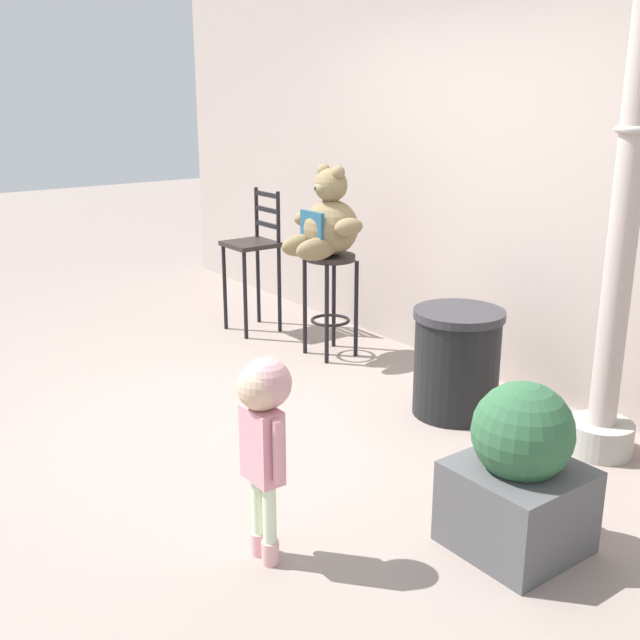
{
  "coord_description": "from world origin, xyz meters",
  "views": [
    {
      "loc": [
        3.62,
        -2.14,
        1.95
      ],
      "look_at": [
        0.18,
        0.41,
        0.66
      ],
      "focal_mm": 43.29,
      "sensor_mm": 36.0,
      "label": 1
    }
  ],
  "objects_px": {
    "teddy_bear": "(327,223)",
    "lamppost": "(623,236)",
    "bar_stool_with_teddy": "(330,285)",
    "child_walking": "(263,417)",
    "trash_bin": "(457,362)",
    "planter_with_shrub": "(519,474)",
    "bar_chair_empty": "(254,252)"
  },
  "relations": [
    {
      "from": "teddy_bear",
      "to": "lamppost",
      "type": "bearing_deg",
      "value": 6.29
    },
    {
      "from": "bar_stool_with_teddy",
      "to": "teddy_bear",
      "type": "xyz_separation_m",
      "value": [
        0.0,
        -0.03,
        0.46
      ]
    },
    {
      "from": "child_walking",
      "to": "trash_bin",
      "type": "relative_size",
      "value": 1.37
    },
    {
      "from": "lamppost",
      "to": "planter_with_shrub",
      "type": "xyz_separation_m",
      "value": [
        0.32,
        -1.1,
        -0.86
      ]
    },
    {
      "from": "child_walking",
      "to": "planter_with_shrub",
      "type": "distance_m",
      "value": 1.14
    },
    {
      "from": "teddy_bear",
      "to": "trash_bin",
      "type": "bearing_deg",
      "value": -0.43
    },
    {
      "from": "child_walking",
      "to": "bar_chair_empty",
      "type": "distance_m",
      "value": 3.3
    },
    {
      "from": "trash_bin",
      "to": "bar_chair_empty",
      "type": "distance_m",
      "value": 2.24
    },
    {
      "from": "planter_with_shrub",
      "to": "trash_bin",
      "type": "bearing_deg",
      "value": 144.32
    },
    {
      "from": "bar_chair_empty",
      "to": "planter_with_shrub",
      "type": "bearing_deg",
      "value": -12.81
    },
    {
      "from": "teddy_bear",
      "to": "bar_stool_with_teddy",
      "type": "bearing_deg",
      "value": 90.0
    },
    {
      "from": "trash_bin",
      "to": "planter_with_shrub",
      "type": "relative_size",
      "value": 0.87
    },
    {
      "from": "child_walking",
      "to": "bar_chair_empty",
      "type": "height_order",
      "value": "bar_chair_empty"
    },
    {
      "from": "child_walking",
      "to": "bar_chair_empty",
      "type": "bearing_deg",
      "value": -142.96
    },
    {
      "from": "lamppost",
      "to": "bar_chair_empty",
      "type": "height_order",
      "value": "lamppost"
    },
    {
      "from": "bar_stool_with_teddy",
      "to": "bar_chair_empty",
      "type": "relative_size",
      "value": 0.67
    },
    {
      "from": "lamppost",
      "to": "bar_chair_empty",
      "type": "xyz_separation_m",
      "value": [
        -3.08,
        -0.33,
        -0.56
      ]
    },
    {
      "from": "teddy_bear",
      "to": "child_walking",
      "type": "distance_m",
      "value": 2.67
    },
    {
      "from": "lamppost",
      "to": "bar_stool_with_teddy",
      "type": "bearing_deg",
      "value": -174.56
    },
    {
      "from": "teddy_bear",
      "to": "lamppost",
      "type": "xyz_separation_m",
      "value": [
        2.2,
        0.24,
        0.21
      ]
    },
    {
      "from": "lamppost",
      "to": "bar_chair_empty",
      "type": "relative_size",
      "value": 2.62
    },
    {
      "from": "child_walking",
      "to": "lamppost",
      "type": "xyz_separation_m",
      "value": [
        0.25,
        2.04,
        0.56
      ]
    },
    {
      "from": "lamppost",
      "to": "trash_bin",
      "type": "bearing_deg",
      "value": -163.63
    },
    {
      "from": "teddy_bear",
      "to": "lamppost",
      "type": "relative_size",
      "value": 0.21
    },
    {
      "from": "teddy_bear",
      "to": "child_walking",
      "type": "xyz_separation_m",
      "value": [
        1.95,
        -1.79,
        -0.35
      ]
    },
    {
      "from": "bar_chair_empty",
      "to": "lamppost",
      "type": "bearing_deg",
      "value": 6.14
    },
    {
      "from": "child_walking",
      "to": "trash_bin",
      "type": "bearing_deg",
      "value": 177.03
    },
    {
      "from": "bar_chair_empty",
      "to": "teddy_bear",
      "type": "bearing_deg",
      "value": 5.77
    },
    {
      "from": "trash_bin",
      "to": "child_walking",
      "type": "bearing_deg",
      "value": -71.13
    },
    {
      "from": "teddy_bear",
      "to": "planter_with_shrub",
      "type": "bearing_deg",
      "value": -18.84
    },
    {
      "from": "trash_bin",
      "to": "lamppost",
      "type": "xyz_separation_m",
      "value": [
        0.86,
        0.25,
        0.88
      ]
    },
    {
      "from": "bar_chair_empty",
      "to": "planter_with_shrub",
      "type": "height_order",
      "value": "bar_chair_empty"
    }
  ]
}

